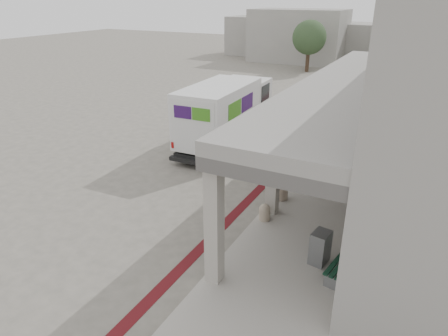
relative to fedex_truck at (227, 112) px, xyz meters
The scene contains 11 objects.
ground 6.72m from the fedex_truck, 67.72° to the right, with size 120.00×120.00×0.00m, color #645F55.
bike_lane_stripe 5.57m from the fedex_truck, 49.24° to the right, with size 0.35×40.00×0.01m, color #511014.
sidewalk 8.98m from the fedex_truck, 42.96° to the right, with size 4.40×28.00×0.12m, color #9D978D.
distant_backdrop 29.88m from the fedex_truck, 90.72° to the left, with size 28.00×10.00×6.50m.
tree_left 22.17m from the fedex_truck, 96.57° to the left, with size 3.20×3.20×4.80m.
tree_mid 24.44m from the fedex_truck, 79.44° to the left, with size 3.20×3.20×4.80m.
fedex_truck is the anchor object (origin of this frame).
bench 10.79m from the fedex_truck, 45.71° to the right, with size 0.76×2.01×0.46m.
bollard_near 7.76m from the fedex_truck, 53.38° to the right, with size 0.37×0.37×0.56m.
bollard_far 6.55m from the fedex_truck, 44.75° to the right, with size 0.44×0.44×0.65m.
utility_cabinet 10.21m from the fedex_truck, 48.19° to the right, with size 0.42×0.57×0.94m, color slate.
Camera 1 is at (6.19, -10.79, 6.89)m, focal length 32.00 mm.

